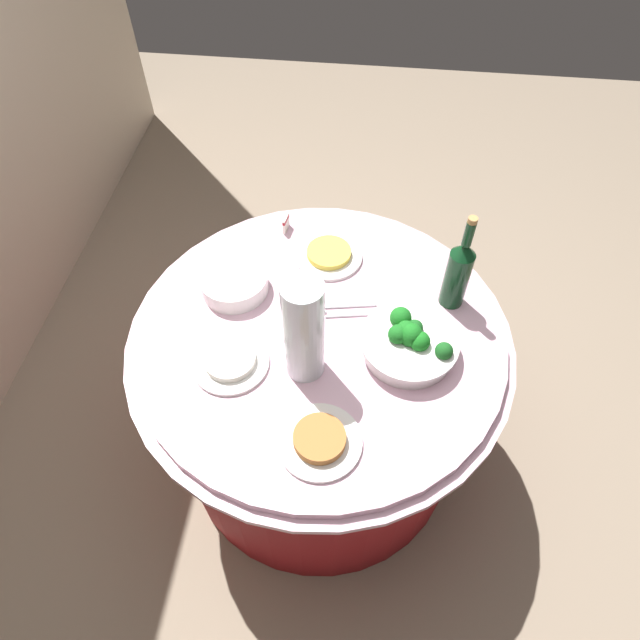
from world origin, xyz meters
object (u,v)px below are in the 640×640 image
at_px(wine_bottle, 458,272).
at_px(food_plate_fried_egg, 329,255).
at_px(serving_tongs, 349,311).
at_px(food_plate_peanuts, 320,440).
at_px(decorative_fruit_vase, 304,334).
at_px(plate_stack, 234,283).
at_px(food_plate_rice, 230,361).
at_px(label_placard_front, 286,223).
at_px(broccoli_bowl, 409,342).

bearing_deg(wine_bottle, food_plate_fried_egg, 70.08).
xyz_separation_m(serving_tongs, food_plate_peanuts, (-0.44, 0.04, 0.01)).
relative_size(decorative_fruit_vase, serving_tongs, 2.03).
distance_m(plate_stack, decorative_fruit_vase, 0.39).
height_order(food_plate_rice, label_placard_front, label_placard_front).
bearing_deg(broccoli_bowl, plate_stack, 71.96).
bearing_deg(decorative_fruit_vase, broccoli_bowl, -73.07).
bearing_deg(wine_bottle, broccoli_bowl, 148.25).
relative_size(decorative_fruit_vase, food_plate_peanuts, 1.55).
bearing_deg(food_plate_peanuts, plate_stack, 33.39).
bearing_deg(serving_tongs, plate_stack, 81.99).
bearing_deg(food_plate_rice, broccoli_bowl, -78.49).
xyz_separation_m(decorative_fruit_vase, label_placard_front, (0.55, 0.14, -0.12)).
bearing_deg(food_plate_rice, food_plate_peanuts, -127.52).
distance_m(plate_stack, label_placard_front, 0.31).
relative_size(food_plate_rice, food_plate_fried_egg, 1.00).
relative_size(wine_bottle, food_plate_peanuts, 1.53).
distance_m(decorative_fruit_vase, serving_tongs, 0.28).
relative_size(plate_stack, decorative_fruit_vase, 0.62).
distance_m(wine_bottle, food_plate_rice, 0.71).
distance_m(food_plate_rice, food_plate_fried_egg, 0.51).
bearing_deg(food_plate_peanuts, wine_bottle, -33.57).
bearing_deg(broccoli_bowl, wine_bottle, -31.75).
bearing_deg(food_plate_fried_egg, plate_stack, 121.82).
bearing_deg(decorative_fruit_vase, wine_bottle, -54.64).
bearing_deg(wine_bottle, decorative_fruit_vase, 125.36).
height_order(decorative_fruit_vase, serving_tongs, decorative_fruit_vase).
bearing_deg(plate_stack, food_plate_rice, -170.68).
height_order(food_plate_peanuts, food_plate_fried_egg, food_plate_peanuts).
height_order(broccoli_bowl, decorative_fruit_vase, decorative_fruit_vase).
bearing_deg(label_placard_front, serving_tongs, -144.31).
height_order(wine_bottle, food_plate_fried_egg, wine_bottle).
xyz_separation_m(serving_tongs, food_plate_rice, (-0.23, 0.32, 0.01)).
relative_size(food_plate_peanuts, label_placard_front, 4.00).
bearing_deg(serving_tongs, decorative_fruit_vase, 153.57).
distance_m(food_plate_rice, label_placard_front, 0.57).
relative_size(serving_tongs, food_plate_fried_egg, 0.76).
xyz_separation_m(food_plate_fried_egg, label_placard_front, (0.12, 0.16, 0.02)).
xyz_separation_m(serving_tongs, label_placard_front, (0.34, 0.24, 0.03)).
height_order(decorative_fruit_vase, label_placard_front, decorative_fruit_vase).
xyz_separation_m(decorative_fruit_vase, food_plate_fried_egg, (0.44, -0.02, -0.14)).
bearing_deg(plate_stack, label_placard_front, -22.29).
distance_m(broccoli_bowl, wine_bottle, 0.26).
distance_m(plate_stack, food_plate_rice, 0.28).
bearing_deg(food_plate_peanuts, decorative_fruit_vase, 16.56).
height_order(broccoli_bowl, wine_bottle, wine_bottle).
bearing_deg(food_plate_rice, food_plate_fried_egg, -27.28).
height_order(plate_stack, serving_tongs, plate_stack).
bearing_deg(serving_tongs, food_plate_fried_egg, 20.68).
height_order(plate_stack, food_plate_rice, plate_stack).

